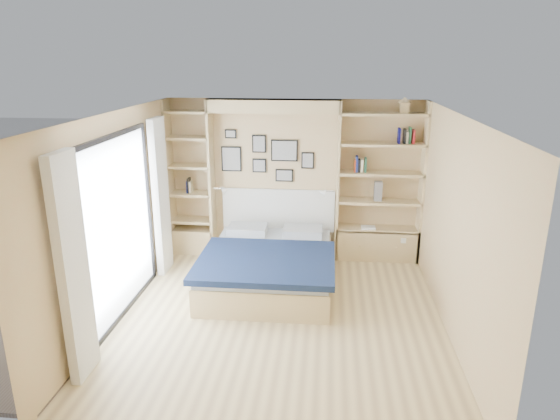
# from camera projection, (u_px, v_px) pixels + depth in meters

# --- Properties ---
(ground) EXTENTS (4.50, 4.50, 0.00)m
(ground) POSITION_uv_depth(u_px,v_px,m) (280.00, 318.00, 6.21)
(ground) COLOR beige
(ground) RESTS_ON ground
(room_shell) EXTENTS (4.50, 4.50, 4.50)m
(room_shell) POSITION_uv_depth(u_px,v_px,m) (264.00, 200.00, 7.37)
(room_shell) COLOR tan
(room_shell) RESTS_ON ground
(bed) EXTENTS (1.82, 2.40, 1.07)m
(bed) POSITION_uv_depth(u_px,v_px,m) (269.00, 265.00, 7.07)
(bed) COLOR tan
(bed) RESTS_ON ground
(photo_gallery) EXTENTS (1.48, 0.02, 0.82)m
(photo_gallery) POSITION_uv_depth(u_px,v_px,m) (265.00, 156.00, 7.89)
(photo_gallery) COLOR black
(photo_gallery) RESTS_ON ground
(reading_lamps) EXTENTS (1.92, 0.12, 0.15)m
(reading_lamps) POSITION_uv_depth(u_px,v_px,m) (273.00, 191.00, 7.81)
(reading_lamps) COLOR silver
(reading_lamps) RESTS_ON ground
(shelf_decor) EXTENTS (3.51, 0.23, 2.03)m
(shelf_decor) POSITION_uv_depth(u_px,v_px,m) (363.00, 155.00, 7.58)
(shelf_decor) COLOR #AD3813
(shelf_decor) RESTS_ON ground
(deck) EXTENTS (3.20, 4.00, 0.05)m
(deck) POSITION_uv_depth(u_px,v_px,m) (7.00, 304.00, 6.54)
(deck) COLOR brown
(deck) RESTS_ON ground
(deck_chair) EXTENTS (0.53, 0.78, 0.73)m
(deck_chair) POSITION_uv_depth(u_px,v_px,m) (22.00, 276.00, 6.56)
(deck_chair) COLOR tan
(deck_chair) RESTS_ON ground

